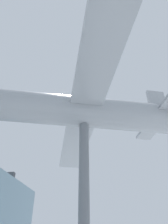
% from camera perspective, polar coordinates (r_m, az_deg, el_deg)
% --- Properties ---
extents(support_pylon_central, '(0.49, 0.49, 7.33)m').
position_cam_1_polar(support_pylon_central, '(10.19, 0.00, -21.43)').
color(support_pylon_central, slate).
rests_on(support_pylon_central, ground_plane).
extents(suspended_airplane, '(16.50, 12.04, 2.85)m').
position_cam_1_polar(suspended_airplane, '(12.02, -1.23, 0.16)').
color(suspended_airplane, '#93999E').
rests_on(suspended_airplane, support_pylon_central).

